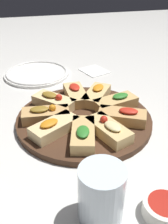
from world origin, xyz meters
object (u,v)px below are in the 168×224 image
object	(u,v)px
napkin_stack	(94,71)
dipping_bowl	(164,208)
water_glass	(101,194)
serving_board	(84,119)
plate_right	(37,73)

from	to	relation	value
napkin_stack	dipping_bowl	xyz separation A→B (m)	(-0.68, 0.06, 0.01)
water_glass	dipping_bowl	bearing A→B (deg)	-102.79
serving_board	plate_right	size ratio (longest dim) A/B	1.51
plate_right	napkin_stack	xyz separation A→B (m)	(-0.02, -0.23, -0.00)
serving_board	water_glass	xyz separation A→B (m)	(-0.31, 0.05, 0.05)
serving_board	dipping_bowl	xyz separation A→B (m)	(-0.33, -0.07, 0.01)
water_glass	plate_right	bearing A→B (deg)	4.45
serving_board	plate_right	xyz separation A→B (m)	(0.37, 0.10, -0.00)
serving_board	dipping_bowl	size ratio (longest dim) A/B	4.72
serving_board	napkin_stack	bearing A→B (deg)	-20.38
serving_board	napkin_stack	size ratio (longest dim) A/B	3.61
plate_right	napkin_stack	distance (m)	0.23
serving_board	water_glass	size ratio (longest dim) A/B	3.45
serving_board	water_glass	bearing A→B (deg)	171.49
serving_board	plate_right	distance (m)	0.38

